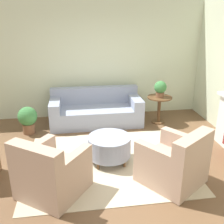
{
  "coord_description": "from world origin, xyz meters",
  "views": [
    {
      "loc": [
        -0.53,
        -4.01,
        2.48
      ],
      "look_at": [
        0.15,
        0.55,
        0.75
      ],
      "focal_mm": 42.0,
      "sensor_mm": 36.0,
      "label": 1
    }
  ],
  "objects": [
    {
      "name": "ground_plane",
      "position": [
        0.0,
        0.0,
        0.0
      ],
      "size": [
        16.0,
        16.0,
        0.0
      ],
      "primitive_type": "plane",
      "color": "brown"
    },
    {
      "name": "armchair_left",
      "position": [
        -0.93,
        -0.73,
        0.35
      ],
      "size": [
        1.16,
        1.17,
        0.9
      ],
      "color": "tan",
      "rests_on": "rug"
    },
    {
      "name": "potted_plant_floor",
      "position": [
        -1.57,
        1.49,
        0.35
      ],
      "size": [
        0.42,
        0.42,
        0.61
      ],
      "color": "brown",
      "rests_on": "ground_plane"
    },
    {
      "name": "rug",
      "position": [
        0.0,
        0.0,
        0.01
      ],
      "size": [
        2.82,
        2.35,
        0.01
      ],
      "color": "beige",
      "rests_on": "ground_plane"
    },
    {
      "name": "wall_back",
      "position": [
        0.0,
        2.49,
        1.4
      ],
      "size": [
        8.85,
        0.12,
        2.8
      ],
      "color": "beige",
      "rests_on": "ground_plane"
    },
    {
      "name": "couch",
      "position": [
        -0.05,
        1.86,
        0.3
      ],
      "size": [
        2.13,
        0.92,
        0.81
      ],
      "color": "#8E99B2",
      "rests_on": "ground_plane"
    },
    {
      "name": "side_table",
      "position": [
        1.46,
        1.66,
        0.45
      ],
      "size": [
        0.58,
        0.58,
        0.65
      ],
      "color": "brown",
      "rests_on": "ground_plane"
    },
    {
      "name": "potted_plant_on_side_table",
      "position": [
        1.46,
        1.66,
        0.86
      ],
      "size": [
        0.29,
        0.29,
        0.38
      ],
      "color": "brown",
      "rests_on": "side_table"
    },
    {
      "name": "armchair_right",
      "position": [
        0.93,
        -0.73,
        0.35
      ],
      "size": [
        1.16,
        1.17,
        0.9
      ],
      "color": "tan",
      "rests_on": "rug"
    },
    {
      "name": "ottoman_table",
      "position": [
        0.03,
        0.04,
        0.31
      ],
      "size": [
        0.75,
        0.75,
        0.48
      ],
      "color": "#8E99B2",
      "rests_on": "rug"
    }
  ]
}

